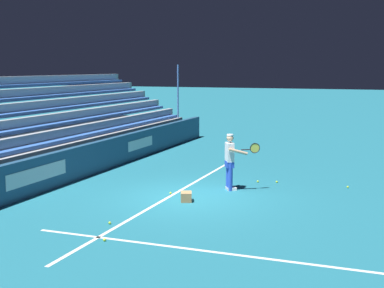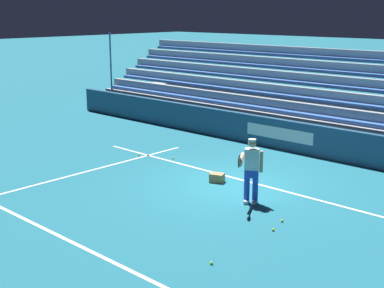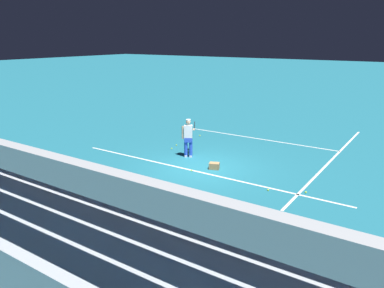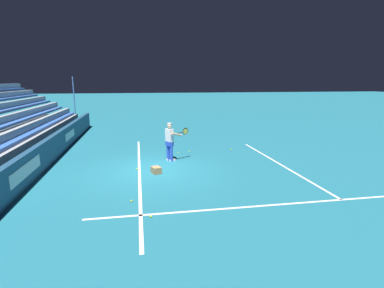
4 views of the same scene
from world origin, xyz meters
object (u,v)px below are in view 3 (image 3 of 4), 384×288
tennis_ball_stray_back (306,192)px  tennis_ball_on_baseline (191,170)px  tennis_ball_far_left (268,190)px  tennis_ball_midcourt (176,145)px  tennis_ball_toward_net (172,148)px  tennis_ball_near_player (200,136)px  tennis_player (188,137)px  ball_box_cardboard (214,166)px

tennis_ball_stray_back → tennis_ball_on_baseline: (-4.48, -0.36, 0.00)m
tennis_ball_far_left → tennis_ball_midcourt: 6.58m
tennis_ball_midcourt → tennis_ball_toward_net: bearing=-75.7°
tennis_ball_near_player → tennis_ball_toward_net: same height
tennis_player → tennis_ball_near_player: size_ratio=25.98×
tennis_ball_far_left → tennis_ball_stray_back: (1.15, 0.53, 0.00)m
tennis_ball_stray_back → tennis_ball_toward_net: bearing=166.6°
tennis_ball_far_left → tennis_ball_near_player: 7.82m
tennis_ball_stray_back → tennis_ball_midcourt: same height
tennis_ball_stray_back → tennis_ball_on_baseline: bearing=-175.4°
tennis_player → ball_box_cardboard: size_ratio=4.29×
tennis_ball_far_left → tennis_ball_near_player: bearing=140.3°
tennis_player → tennis_ball_midcourt: (-1.49, 1.13, -0.86)m
tennis_player → tennis_ball_stray_back: 5.81m
tennis_ball_stray_back → tennis_ball_near_player: (-7.17, 4.47, 0.00)m
tennis_ball_on_baseline → tennis_ball_toward_net: size_ratio=1.00×
tennis_ball_near_player → tennis_ball_midcourt: same height
tennis_ball_stray_back → tennis_ball_on_baseline: 4.49m
tennis_ball_on_baseline → tennis_ball_toward_net: same height
tennis_ball_on_baseline → tennis_ball_midcourt: same height
tennis_player → tennis_ball_stray_back: tennis_player is taller
tennis_player → tennis_ball_far_left: (4.48, -1.65, -0.86)m
tennis_ball_on_baseline → tennis_ball_toward_net: 3.21m
tennis_ball_far_left → tennis_player: bearing=159.7°
tennis_ball_far_left → tennis_ball_on_baseline: size_ratio=1.00×
tennis_ball_midcourt → tennis_ball_far_left: bearing=-25.0°
tennis_ball_near_player → tennis_ball_toward_net: (0.20, -2.81, 0.00)m
ball_box_cardboard → tennis_ball_on_baseline: 0.97m
tennis_ball_near_player → tennis_ball_stray_back: bearing=-31.9°
tennis_ball_near_player → tennis_ball_on_baseline: 5.53m
tennis_ball_toward_net → tennis_ball_near_player: bearing=94.0°
tennis_player → ball_box_cardboard: 2.07m
ball_box_cardboard → tennis_ball_toward_net: bearing=157.6°
tennis_player → tennis_ball_far_left: bearing=-20.3°
tennis_player → tennis_ball_near_player: 3.78m
ball_box_cardboard → tennis_ball_far_left: ball_box_cardboard is taller
tennis_player → tennis_ball_toward_net: tennis_player is taller
tennis_player → tennis_ball_on_baseline: 2.07m
tennis_ball_stray_back → tennis_ball_on_baseline: same height
tennis_player → tennis_ball_toward_net: bearing=158.2°
tennis_ball_far_left → tennis_ball_stray_back: 1.27m
tennis_ball_midcourt → tennis_ball_on_baseline: bearing=-44.7°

